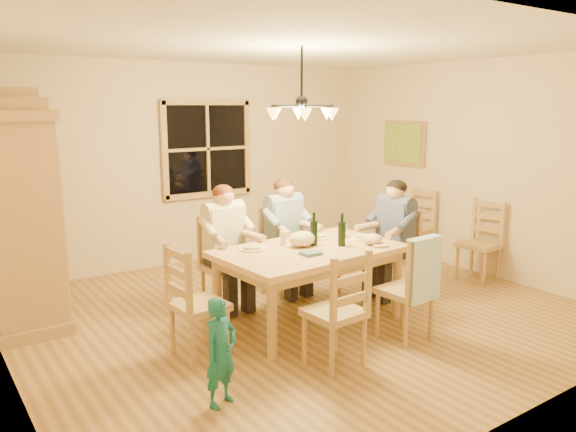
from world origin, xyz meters
TOP-DOWN VIEW (x-y plane):
  - floor at (0.00, 0.00)m, footprint 5.50×5.50m
  - ceiling at (0.00, 0.00)m, footprint 5.50×5.00m
  - wall_back at (0.00, 2.50)m, footprint 5.50×0.02m
  - wall_right at (2.75, 0.00)m, footprint 0.02×5.00m
  - window at (0.20, 2.47)m, footprint 1.30×0.06m
  - painting at (2.71, 1.20)m, footprint 0.06×0.78m
  - chandelier at (-0.00, 0.00)m, footprint 0.77×0.68m
  - armoire at (-2.42, 1.42)m, footprint 0.66×1.40m
  - dining_table at (-0.09, -0.26)m, footprint 1.85×1.20m
  - chair_far_left at (-0.58, 0.56)m, footprint 0.46×0.45m
  - chair_far_right at (0.21, 0.60)m, footprint 0.46×0.45m
  - chair_near_left at (-0.48, -1.13)m, footprint 0.46×0.45m
  - chair_near_right at (0.41, -1.08)m, footprint 0.46×0.45m
  - chair_end_left at (-1.33, -0.34)m, footprint 0.45×0.46m
  - chair_end_right at (1.15, -0.18)m, footprint 0.45×0.46m
  - adult_woman at (-0.58, 0.56)m, footprint 0.41×0.44m
  - adult_plaid_man at (0.21, 0.60)m, footprint 0.41×0.44m
  - adult_slate_man at (1.15, -0.18)m, footprint 0.44×0.41m
  - towel at (0.42, -1.27)m, footprint 0.39×0.12m
  - wine_bottle_a at (0.03, -0.18)m, footprint 0.08×0.08m
  - wine_bottle_b at (0.23, -0.37)m, footprint 0.08×0.08m
  - plate_woman at (-0.58, 0.01)m, footprint 0.26×0.26m
  - plate_plaid at (0.24, 0.02)m, footprint 0.26×0.26m
  - plate_slate at (0.60, -0.27)m, footprint 0.26×0.26m
  - wine_glass_a at (-0.23, -0.01)m, footprint 0.06×0.06m
  - wine_glass_b at (0.49, -0.10)m, footprint 0.06×0.06m
  - cap at (0.53, -0.50)m, footprint 0.20×0.20m
  - napkin at (-0.23, -0.47)m, footprint 0.19×0.15m
  - cloth_bundle at (-0.11, -0.16)m, footprint 0.28×0.22m
  - child at (-1.56, -1.17)m, footprint 0.34×0.28m
  - chair_spare_front at (2.45, -0.36)m, footprint 0.47×0.49m
  - chair_spare_back at (2.45, 0.71)m, footprint 0.45×0.47m

SIDE VIEW (x-z plane):
  - floor at x=0.00m, z-range 0.00..0.00m
  - chair_far_left at x=-0.58m, z-range -0.19..0.80m
  - chair_far_right at x=0.21m, z-range -0.19..0.80m
  - chair_near_left at x=-0.48m, z-range -0.19..0.80m
  - chair_near_right at x=0.41m, z-range -0.19..0.80m
  - chair_end_left at x=-1.33m, z-range -0.19..0.80m
  - chair_end_right at x=1.15m, z-range -0.19..0.80m
  - chair_spare_front at x=2.45m, z-range -0.19..0.80m
  - chair_spare_back at x=2.45m, z-range -0.19..0.80m
  - child at x=-1.56m, z-range 0.00..0.80m
  - dining_table at x=-0.09m, z-range 0.28..1.04m
  - towel at x=0.42m, z-range 0.41..0.99m
  - plate_woman at x=-0.58m, z-range 0.76..0.78m
  - plate_plaid at x=0.24m, z-range 0.76..0.78m
  - plate_slate at x=0.60m, z-range 0.76..0.78m
  - napkin at x=-0.23m, z-range 0.76..0.79m
  - cap at x=0.53m, z-range 0.76..0.87m
  - wine_glass_a at x=-0.23m, z-range 0.76..0.90m
  - wine_glass_b at x=0.49m, z-range 0.76..0.90m
  - cloth_bundle at x=-0.11m, z-range 0.76..0.91m
  - adult_woman at x=-0.58m, z-range 0.40..1.28m
  - adult_plaid_man at x=0.21m, z-range 0.40..1.28m
  - adult_slate_man at x=1.15m, z-range 0.40..1.28m
  - wine_bottle_a at x=0.03m, z-range 0.76..1.09m
  - wine_bottle_b at x=0.23m, z-range 0.76..1.09m
  - armoire at x=-2.42m, z-range -0.09..2.21m
  - wall_back at x=0.00m, z-range 0.00..2.70m
  - wall_right at x=2.75m, z-range 0.00..2.70m
  - window at x=0.20m, z-range 0.90..2.20m
  - painting at x=2.71m, z-range 1.28..1.92m
  - chandelier at x=0.00m, z-range 1.72..2.43m
  - ceiling at x=0.00m, z-range 2.69..2.71m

